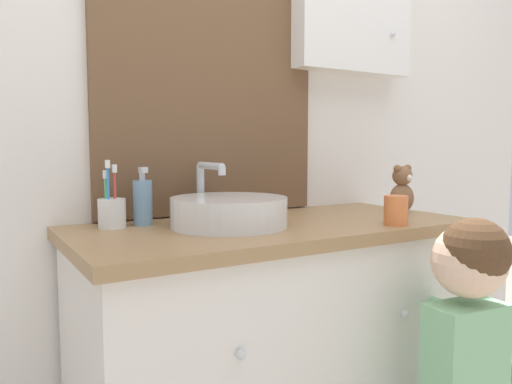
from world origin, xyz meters
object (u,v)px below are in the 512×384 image
object	(u,v)px
soap_dispenser	(143,202)
sink_basin	(228,211)
teddy_bear	(402,190)
drinking_cup	(396,210)
child_figure	(466,349)
toothbrush_holder	(112,212)

from	to	relation	value
soap_dispenser	sink_basin	bearing A→B (deg)	-36.94
teddy_bear	drinking_cup	world-z (taller)	teddy_bear
soap_dispenser	child_figure	world-z (taller)	soap_dispenser
child_figure	teddy_bear	world-z (taller)	teddy_bear
teddy_bear	child_figure	bearing A→B (deg)	-116.35
toothbrush_holder	drinking_cup	size ratio (longest dim) A/B	2.22
toothbrush_holder	drinking_cup	distance (m)	0.80
child_figure	drinking_cup	xyz separation A→B (m)	(-0.02, 0.23, 0.33)
soap_dispenser	toothbrush_holder	bearing A→B (deg)	-176.19
toothbrush_holder	teddy_bear	world-z (taller)	toothbrush_holder
soap_dispenser	child_figure	distance (m)	0.95
soap_dispenser	drinking_cup	bearing A→B (deg)	-30.99
toothbrush_holder	teddy_bear	xyz separation A→B (m)	(0.93, -0.18, 0.03)
child_figure	drinking_cup	bearing A→B (deg)	95.05
child_figure	teddy_bear	bearing A→B (deg)	63.65
sink_basin	child_figure	world-z (taller)	sink_basin
sink_basin	teddy_bear	size ratio (longest dim) A/B	2.33
child_figure	sink_basin	bearing A→B (deg)	134.42
sink_basin	toothbrush_holder	xyz separation A→B (m)	(-0.29, 0.14, 0.00)
teddy_bear	drinking_cup	size ratio (longest dim) A/B	1.92
teddy_bear	sink_basin	bearing A→B (deg)	176.63
toothbrush_holder	teddy_bear	distance (m)	0.95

